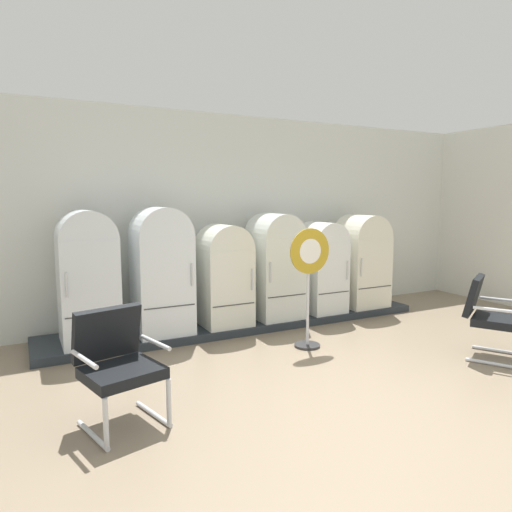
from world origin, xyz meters
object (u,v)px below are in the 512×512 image
object	(u,v)px
refrigerator_2	(224,272)
refrigerator_4	(321,264)
refrigerator_5	(361,258)
refrigerator_1	(162,267)
armchair_right	(489,312)
refrigerator_0	(88,273)
refrigerator_3	(275,263)
sign_stand	(309,284)
armchair_left	(117,360)

from	to	relation	value
refrigerator_2	refrigerator_4	world-z (taller)	refrigerator_2
refrigerator_2	refrigerator_5	size ratio (longest dim) A/B	0.94
refrigerator_1	armchair_right	xyz separation A→B (m)	(3.15, -2.36, -0.43)
refrigerator_0	refrigerator_2	world-z (taller)	refrigerator_0
refrigerator_3	refrigerator_5	distance (m)	1.60
refrigerator_2	refrigerator_4	distance (m)	1.62
refrigerator_0	sign_stand	xyz separation A→B (m)	(2.40, -1.13, -0.16)
refrigerator_5	refrigerator_2	bearing A→B (deg)	-179.44
refrigerator_0	refrigerator_4	distance (m)	3.38
refrigerator_0	refrigerator_3	bearing A→B (deg)	0.01
armchair_left	sign_stand	distance (m)	2.62
refrigerator_0	refrigerator_3	size ratio (longest dim) A/B	1.05
refrigerator_5	sign_stand	world-z (taller)	refrigerator_5
refrigerator_3	armchair_left	bearing A→B (deg)	-142.35
refrigerator_4	armchair_left	bearing A→B (deg)	-149.72
armchair_left	sign_stand	size ratio (longest dim) A/B	0.64
refrigerator_0	refrigerator_4	size ratio (longest dim) A/B	1.16
refrigerator_5	armchair_right	size ratio (longest dim) A/B	1.56
refrigerator_2	armchair_left	xyz separation A→B (m)	(-1.80, -1.99, -0.30)
refrigerator_5	sign_stand	distance (m)	2.09
refrigerator_0	armchair_right	world-z (taller)	refrigerator_0
refrigerator_1	armchair_right	bearing A→B (deg)	-36.87
sign_stand	refrigerator_0	bearing A→B (deg)	154.91
refrigerator_3	refrigerator_5	xyz separation A→B (m)	(1.60, -0.01, -0.03)
armchair_right	sign_stand	xyz separation A→B (m)	(-1.64, 1.26, 0.26)
refrigerator_1	armchair_right	size ratio (longest dim) A/B	1.72
refrigerator_0	refrigerator_1	bearing A→B (deg)	-1.57
refrigerator_1	sign_stand	distance (m)	1.88
refrigerator_5	armchair_left	bearing A→B (deg)	-154.52
refrigerator_1	armchair_left	size ratio (longest dim) A/B	1.72
refrigerator_5	armchair_left	world-z (taller)	refrigerator_5
refrigerator_4	armchair_left	xyz separation A→B (m)	(-3.43, -2.00, -0.30)
armchair_right	refrigerator_2	bearing A→B (deg)	134.19
refrigerator_1	armchair_left	distance (m)	2.25
armchair_left	refrigerator_4	bearing A→B (deg)	30.28
refrigerator_5	armchair_right	bearing A→B (deg)	-93.08
refrigerator_4	armchair_left	distance (m)	3.98
refrigerator_3	sign_stand	world-z (taller)	refrigerator_3
refrigerator_0	armchair_left	bearing A→B (deg)	-91.35
refrigerator_3	sign_stand	xyz separation A→B (m)	(-0.17, -1.13, -0.12)
refrigerator_1	refrigerator_3	bearing A→B (deg)	0.86
refrigerator_0	refrigerator_2	size ratio (longest dim) A/B	1.16
refrigerator_0	sign_stand	distance (m)	2.66
refrigerator_1	refrigerator_5	world-z (taller)	refrigerator_1
refrigerator_0	refrigerator_1	world-z (taller)	refrigerator_1
refrigerator_3	armchair_right	distance (m)	2.83
refrigerator_3	armchair_right	world-z (taller)	refrigerator_3
armchair_left	refrigerator_3	bearing A→B (deg)	37.65
refrigerator_0	refrigerator_3	xyz separation A→B (m)	(2.57, 0.00, -0.04)
armchair_right	sign_stand	distance (m)	2.08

